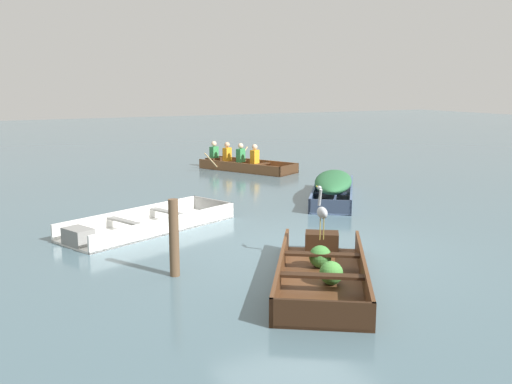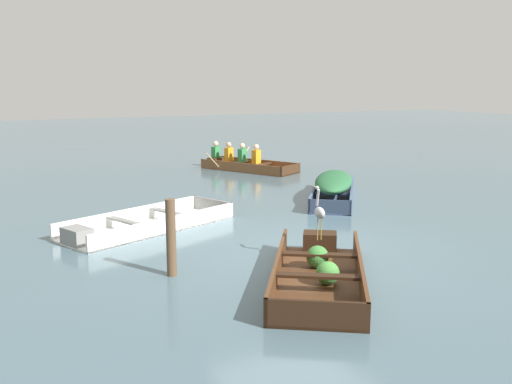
% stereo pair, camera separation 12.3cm
% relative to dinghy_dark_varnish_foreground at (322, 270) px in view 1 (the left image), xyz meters
% --- Properties ---
extents(ground_plane, '(80.00, 80.00, 0.00)m').
position_rel_dinghy_dark_varnish_foreground_xyz_m(ground_plane, '(0.45, 1.38, -0.14)').
color(ground_plane, '#47606B').
extents(dinghy_dark_varnish_foreground, '(2.84, 3.41, 0.39)m').
position_rel_dinghy_dark_varnish_foreground_xyz_m(dinghy_dark_varnish_foreground, '(0.00, 0.00, 0.00)').
color(dinghy_dark_varnish_foreground, '#4C2D19').
rests_on(dinghy_dark_varnish_foreground, ground).
extents(skiff_slate_blue_near_moored, '(2.85, 3.36, 0.65)m').
position_rel_dinghy_dark_varnish_foreground_xyz_m(skiff_slate_blue_near_moored, '(3.51, 4.79, 0.24)').
color(skiff_slate_blue_near_moored, '#475B7F').
rests_on(skiff_slate_blue_near_moored, ground).
extents(skiff_white_mid_moored, '(3.73, 2.46, 0.33)m').
position_rel_dinghy_dark_varnish_foreground_xyz_m(skiff_white_mid_moored, '(-1.54, 3.93, -0.03)').
color(skiff_white_mid_moored, white).
rests_on(skiff_white_mid_moored, ground).
extents(rowboat_wooden_brown_with_crew, '(2.67, 3.40, 0.89)m').
position_rel_dinghy_dark_varnish_foreground_xyz_m(rowboat_wooden_brown_with_crew, '(3.60, 10.22, 0.08)').
color(rowboat_wooden_brown_with_crew, brown).
rests_on(rowboat_wooden_brown_with_crew, ground).
extents(heron_on_dinghy, '(0.22, 0.46, 0.84)m').
position_rel_dinghy_dark_varnish_foreground_xyz_m(heron_on_dinghy, '(0.41, 0.65, 0.72)').
color(heron_on_dinghy, olive).
rests_on(heron_on_dinghy, dinghy_dark_varnish_foreground).
extents(mooring_post, '(0.15, 0.15, 1.16)m').
position_rel_dinghy_dark_varnish_foreground_xyz_m(mooring_post, '(-1.88, 1.12, 0.45)').
color(mooring_post, brown).
rests_on(mooring_post, ground).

